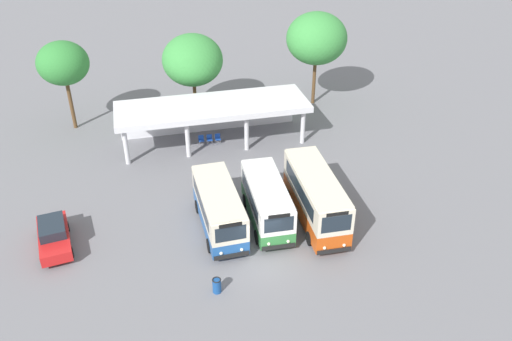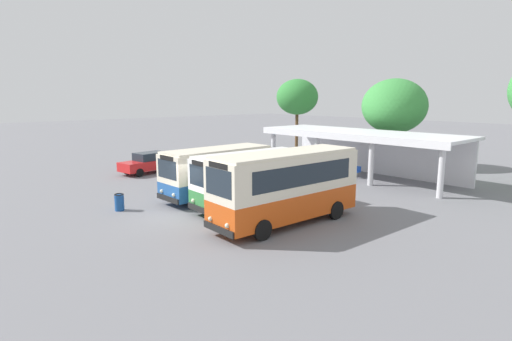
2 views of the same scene
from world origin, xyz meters
TOP-DOWN VIEW (x-y plane):
  - ground_plane at (0.00, 0.00)m, footprint 180.00×180.00m
  - city_bus_nearest_orange at (-1.85, 3.56)m, footprint 2.48×6.94m
  - city_bus_second_in_row at (1.24, 3.52)m, footprint 2.47×6.65m
  - city_bus_middle_cream at (4.33, 2.98)m, footprint 2.51×7.82m
  - parked_car_flank at (-11.95, 4.24)m, footprint 2.38×4.59m
  - terminal_canopy at (-0.19, 15.90)m, footprint 15.49×5.02m
  - waiting_chair_end_by_column at (-1.30, 14.94)m, footprint 0.44×0.44m
  - waiting_chair_second_from_end at (-0.62, 14.91)m, footprint 0.44×0.44m
  - waiting_chair_middle_seat at (0.07, 14.88)m, footprint 0.44×0.44m
  - roadside_tree_behind_canopy at (-0.86, 21.12)m, footprint 5.33×5.33m
  - roadside_tree_west_of_canopy at (-11.57, 20.78)m, footprint 4.24×4.24m
  - litter_bin_apron at (-3.03, -1.98)m, footprint 0.49×0.49m

SIDE VIEW (x-z plane):
  - ground_plane at x=0.00m, z-range 0.00..0.00m
  - litter_bin_apron at x=-3.03m, z-range 0.01..0.91m
  - waiting_chair_end_by_column at x=-1.30m, z-range 0.09..0.95m
  - waiting_chair_second_from_end at x=-0.62m, z-range 0.09..0.95m
  - waiting_chair_middle_seat at x=0.07m, z-range 0.09..0.95m
  - parked_car_flank at x=-11.95m, z-range 0.02..1.64m
  - city_bus_nearest_orange at x=-1.85m, z-range 0.17..3.12m
  - city_bus_second_in_row at x=1.24m, z-range 0.17..3.17m
  - city_bus_middle_cream at x=4.33m, z-range 0.17..3.60m
  - terminal_canopy at x=-0.19m, z-range 0.89..4.29m
  - roadside_tree_behind_canopy at x=-0.86m, z-range 1.43..8.84m
  - roadside_tree_west_of_canopy at x=-11.57m, z-range 2.02..9.72m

